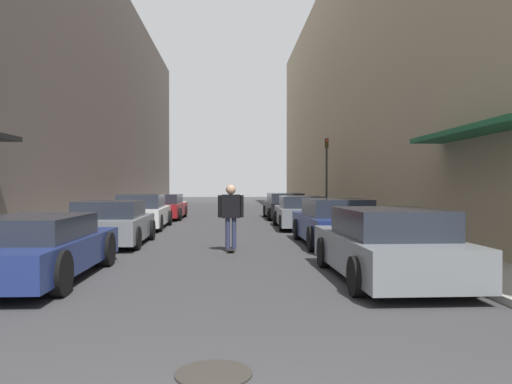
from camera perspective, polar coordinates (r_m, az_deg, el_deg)
The scene contains 16 objects.
ground at distance 21.86m, azimuth -3.63°, elevation -3.75°, with size 107.50×107.50×0.00m, color #38383A.
curb_strip_left at distance 27.27m, azimuth -14.28°, elevation -2.76°, with size 1.80×48.86×0.12m.
curb_strip_right at distance 27.16m, azimuth 7.35°, elevation -2.75°, with size 1.80×48.86×0.12m.
building_row_left at distance 28.37m, azimuth -20.17°, elevation 10.75°, with size 4.90×48.86×13.34m.
building_row_right at distance 28.28m, azimuth 13.29°, elevation 11.74°, with size 4.90×48.86×14.24m.
parked_car_left_0 at distance 9.88m, azimuth -23.46°, elevation -5.85°, with size 1.86×4.71×1.17m.
parked_car_left_1 at distance 14.92m, azimuth -16.20°, elevation -3.50°, with size 2.04×4.00×1.28m.
parked_car_left_2 at distance 20.36m, azimuth -12.84°, elevation -2.26°, with size 1.93×4.70×1.37m.
parked_car_left_3 at distance 25.90m, azimuth -10.51°, elevation -1.69°, with size 2.08×4.57×1.28m.
parked_car_right_0 at distance 9.38m, azimuth 14.75°, elevation -5.94°, with size 1.97×4.47×1.30m.
parked_car_right_1 at distance 14.52m, azimuth 8.98°, elevation -3.48°, with size 1.96×4.64×1.33m.
parked_car_right_2 at distance 20.12m, azimuth 5.16°, elevation -2.35°, with size 2.00×4.54×1.29m.
parked_car_right_3 at distance 25.83m, azimuth 3.28°, elevation -1.64°, with size 2.00×4.70×1.32m.
skateboarder at distance 12.93m, azimuth -2.90°, elevation -2.11°, with size 0.66×0.78×1.73m.
manhole_cover at distance 4.80m, azimuth -4.87°, elevation -20.00°, with size 0.70×0.70×0.02m.
traffic_light at distance 23.91m, azimuth 8.07°, elevation 2.53°, with size 0.16×0.22×3.83m.
Camera 1 is at (0.30, -2.25, 1.71)m, focal length 35.00 mm.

